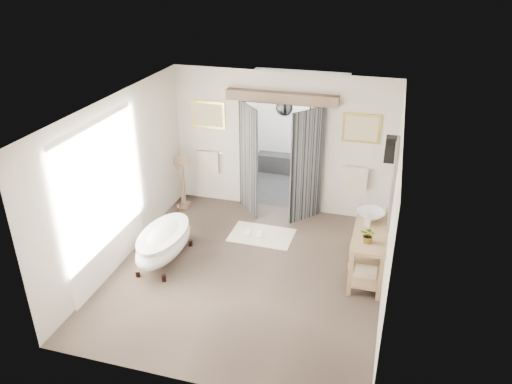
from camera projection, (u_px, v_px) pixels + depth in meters
ground_plane at (246, 272)px, 8.54m from camera, size 5.00×5.00×0.00m
room_shell at (241, 176)px, 7.64m from camera, size 4.52×5.02×2.91m
shower_room at (296, 144)px, 11.59m from camera, size 2.22×2.01×2.51m
back_wall_dressing at (280, 141)px, 9.85m from camera, size 3.82×0.71×2.52m
clawfoot_tub at (164, 242)px, 8.70m from camera, size 0.73×1.63×0.79m
vanity at (368, 246)px, 8.35m from camera, size 0.57×1.60×0.85m
pedestal_mirror at (183, 185)px, 10.49m from camera, size 0.36×0.23×1.20m
rug at (262, 235)px, 9.63m from camera, size 1.21×0.82×0.01m
slippers at (254, 234)px, 9.61m from camera, size 0.36×0.26×0.05m
basin at (371, 215)px, 8.42m from camera, size 0.50×0.50×0.16m
plant at (369, 235)px, 7.74m from camera, size 0.30×0.28×0.27m
soap_bottle_a at (368, 220)px, 8.23m from camera, size 0.11×0.11×0.21m
soap_bottle_b at (373, 207)px, 8.69m from camera, size 0.14×0.14×0.17m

